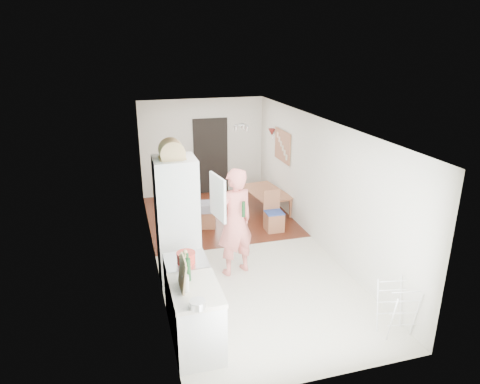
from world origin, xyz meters
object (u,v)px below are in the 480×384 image
person (235,213)px  dining_chair (274,212)px  stool (208,219)px  dining_table (267,202)px  drying_rack (397,310)px

person → dining_chair: size_ratio=2.59×
stool → person: bearing=-88.4°
dining_table → stool: 1.66m
person → dining_chair: 2.04m
person → drying_rack: size_ratio=2.94×
stool → dining_table: bearing=21.2°
dining_table → dining_chair: bearing=161.5°
drying_rack → dining_chair: bearing=107.1°
dining_chair → stool: (-1.31, 0.55, -0.23)m
dining_table → stool: dining_table is taller
person → dining_chair: person is taller
person → dining_table: bearing=-137.5°
stool → drying_rack: bearing=-67.7°
person → drying_rack: person is taller
drying_rack → stool: bearing=122.9°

